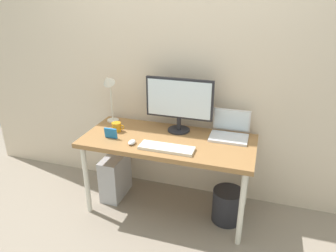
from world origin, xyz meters
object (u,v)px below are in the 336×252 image
(desk, at_px, (168,146))
(computer_tower, at_px, (115,176))
(desk_lamp, at_px, (109,88))
(monitor, at_px, (179,102))
(laptop, at_px, (230,130))
(mouse, at_px, (132,142))
(wastebasket, at_px, (227,205))
(photo_frame, at_px, (111,133))
(coffee_mug, at_px, (117,127))
(keyboard, at_px, (167,148))

(desk, distance_m, computer_tower, 0.70)
(desk, bearing_deg, desk_lamp, 162.86)
(monitor, height_order, computer_tower, monitor)
(monitor, relative_size, desk_lamp, 1.24)
(monitor, height_order, laptop, monitor)
(laptop, relative_size, mouse, 3.56)
(computer_tower, bearing_deg, wastebasket, -2.57)
(laptop, distance_m, computer_tower, 1.19)
(wastebasket, bearing_deg, photo_frame, -172.97)
(desk_lamp, relative_size, mouse, 5.33)
(desk_lamp, height_order, coffee_mug, desk_lamp)
(desk_lamp, height_order, photo_frame, desk_lamp)
(mouse, height_order, photo_frame, photo_frame)
(keyboard, relative_size, photo_frame, 4.00)
(desk, xyz_separation_m, coffee_mug, (-0.49, 0.02, 0.10))
(desk_lamp, bearing_deg, coffee_mug, -50.79)
(desk, height_order, coffee_mug, coffee_mug)
(mouse, bearing_deg, coffee_mug, 139.61)
(wastebasket, bearing_deg, mouse, -167.70)
(keyboard, xyz_separation_m, wastebasket, (0.50, 0.18, -0.57))
(keyboard, height_order, coffee_mug, coffee_mug)
(monitor, bearing_deg, coffee_mug, -161.39)
(laptop, xyz_separation_m, mouse, (-0.74, -0.39, -0.04))
(desk, relative_size, computer_tower, 3.48)
(desk, xyz_separation_m, wastebasket, (0.54, -0.01, -0.50))
(desk_lamp, distance_m, computer_tower, 0.86)
(desk, distance_m, keyboard, 0.21)
(desk_lamp, relative_size, wastebasket, 1.60)
(monitor, relative_size, mouse, 6.62)
(monitor, bearing_deg, mouse, -128.02)
(monitor, distance_m, mouse, 0.54)
(desk, distance_m, photo_frame, 0.50)
(monitor, bearing_deg, computer_tower, -165.59)
(mouse, bearing_deg, photo_frame, 167.15)
(laptop, bearing_deg, wastebasket, -76.29)
(monitor, distance_m, wastebasket, 0.99)
(laptop, distance_m, desk_lamp, 1.16)
(laptop, relative_size, computer_tower, 0.76)
(desk_lamp, bearing_deg, keyboard, -29.31)
(desk, relative_size, laptop, 4.56)
(coffee_mug, relative_size, computer_tower, 0.28)
(photo_frame, bearing_deg, monitor, 32.67)
(computer_tower, height_order, wastebasket, computer_tower)
(monitor, relative_size, laptop, 1.86)
(keyboard, height_order, photo_frame, photo_frame)
(coffee_mug, relative_size, photo_frame, 1.07)
(mouse, relative_size, computer_tower, 0.21)
(wastebasket, bearing_deg, keyboard, -160.20)
(mouse, distance_m, wastebasket, 1.00)
(wastebasket, bearing_deg, desk, 179.23)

